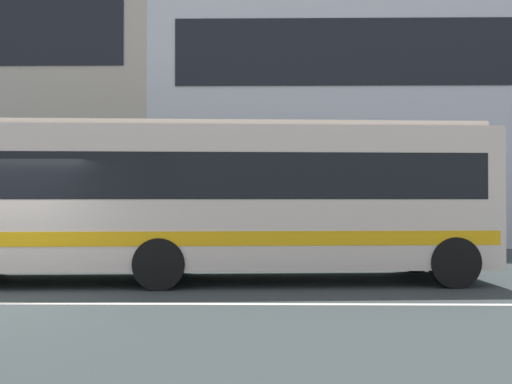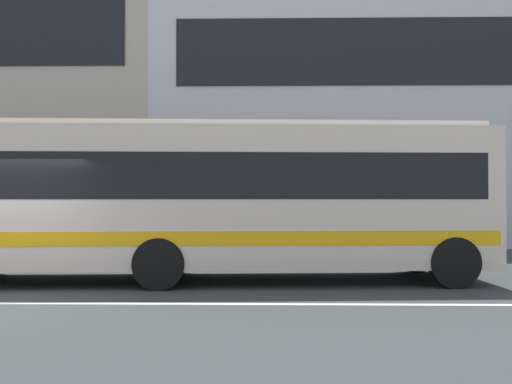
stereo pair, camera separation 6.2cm
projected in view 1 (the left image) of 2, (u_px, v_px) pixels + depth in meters
The scene contains 3 objects.
hedge_row_far at pixel (18, 244), 15.95m from camera, with size 16.66×1.10×0.93m, color #225922.
apartment_block_right at pixel (464, 99), 23.70m from camera, with size 25.37×8.23×11.97m.
transit_bus at pixel (202, 195), 11.89m from camera, with size 12.15×3.27×3.30m.
Camera 1 is at (4.66, -9.25, 1.74)m, focal length 39.18 mm.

